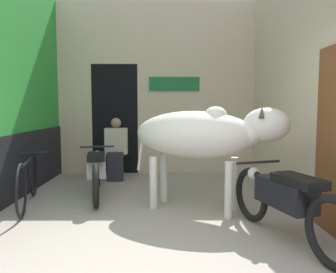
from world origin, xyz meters
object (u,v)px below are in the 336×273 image
object	(u,v)px
cow	(203,135)
shopkeeper_seated	(116,148)
motorcycle_far	(97,170)
bicycle	(28,181)
motorcycle_near	(285,200)
bucket	(261,183)
plastic_stool	(97,166)

from	to	relation	value
cow	shopkeeper_seated	size ratio (longest dim) A/B	1.77
motorcycle_far	bicycle	world-z (taller)	motorcycle_far
motorcycle_near	bucket	size ratio (longest dim) A/B	7.36
bicycle	shopkeeper_seated	distance (m)	1.99
bicycle	plastic_stool	size ratio (longest dim) A/B	3.87
motorcycle_near	bicycle	bearing A→B (deg)	158.49
motorcycle_near	motorcycle_far	xyz separation A→B (m)	(-2.36, 1.78, -0.02)
bicycle	plastic_stool	distance (m)	1.96
motorcycle_near	motorcycle_far	size ratio (longest dim) A/B	1.03
motorcycle_near	cow	bearing A→B (deg)	125.58
motorcycle_near	bucket	bearing A→B (deg)	80.11
shopkeeper_seated	bicycle	bearing A→B (deg)	-120.89
motorcycle_far	bicycle	size ratio (longest dim) A/B	1.06
motorcycle_far	bucket	size ratio (longest dim) A/B	7.16
plastic_stool	bicycle	bearing A→B (deg)	-107.61
plastic_stool	motorcycle_near	bearing A→B (deg)	-49.82
cow	motorcycle_near	world-z (taller)	cow
shopkeeper_seated	plastic_stool	distance (m)	0.60
bicycle	shopkeeper_seated	size ratio (longest dim) A/B	1.45
cow	plastic_stool	size ratio (longest dim) A/B	4.71
bicycle	plastic_stool	bearing A→B (deg)	72.39
cow	motorcycle_far	world-z (taller)	cow
plastic_stool	bucket	world-z (taller)	plastic_stool
motorcycle_near	plastic_stool	size ratio (longest dim) A/B	4.22
motorcycle_near	bicycle	distance (m)	3.49
motorcycle_near	motorcycle_far	bearing A→B (deg)	142.94
cow	plastic_stool	world-z (taller)	cow
cow	motorcycle_near	distance (m)	1.43
motorcycle_near	shopkeeper_seated	bearing A→B (deg)	126.97
cow	bicycle	world-z (taller)	cow
shopkeeper_seated	bucket	distance (m)	2.79
bicycle	plastic_stool	world-z (taller)	bicycle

